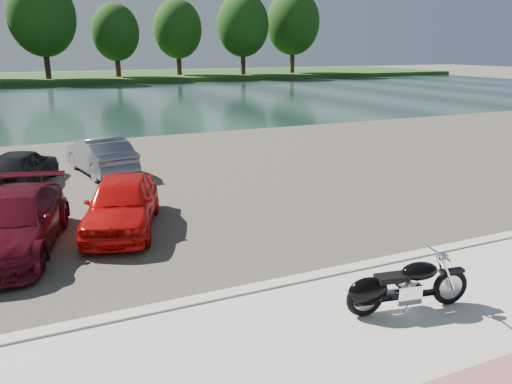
% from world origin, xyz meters
% --- Properties ---
extents(ground, '(200.00, 200.00, 0.00)m').
position_xyz_m(ground, '(0.00, 0.00, 0.00)').
color(ground, '#595447').
rests_on(ground, ground).
extents(promenade, '(60.00, 6.00, 0.10)m').
position_xyz_m(promenade, '(0.00, -1.00, 0.05)').
color(promenade, '#B5B2AB').
rests_on(promenade, ground).
extents(kerb, '(60.00, 0.30, 0.14)m').
position_xyz_m(kerb, '(0.00, 2.00, 0.07)').
color(kerb, '#B5B2AB').
rests_on(kerb, ground).
extents(parking_lot, '(60.00, 18.00, 0.04)m').
position_xyz_m(parking_lot, '(0.00, 11.00, 0.02)').
color(parking_lot, '#3C3830').
rests_on(parking_lot, ground).
extents(river, '(120.00, 40.00, 0.00)m').
position_xyz_m(river, '(0.00, 40.00, 0.00)').
color(river, '#1A2E2C').
rests_on(river, ground).
extents(far_bank, '(120.00, 24.00, 0.60)m').
position_xyz_m(far_bank, '(0.00, 72.00, 0.30)').
color(far_bank, '#1D4217').
rests_on(far_bank, ground).
extents(far_trees, '(70.25, 10.68, 12.52)m').
position_xyz_m(far_trees, '(4.36, 65.79, 7.49)').
color(far_trees, '#331F12').
rests_on(far_trees, far_bank).
extents(motorcycle, '(2.32, 0.81, 1.05)m').
position_xyz_m(motorcycle, '(-0.08, 0.22, 0.56)').
color(motorcycle, black).
rests_on(motorcycle, promenade).
extents(car_3, '(2.91, 4.96, 1.35)m').
position_xyz_m(car_3, '(-6.15, 6.10, 0.71)').
color(car_3, '#530B19').
rests_on(car_3, parking_lot).
extents(car_4, '(2.79, 4.36, 1.38)m').
position_xyz_m(car_4, '(-3.66, 6.52, 0.73)').
color(car_4, red).
rests_on(car_4, parking_lot).
extents(car_8, '(2.75, 3.98, 1.26)m').
position_xyz_m(car_8, '(-6.03, 12.21, 0.67)').
color(car_8, black).
rests_on(car_8, parking_lot).
extents(car_9, '(2.24, 4.32, 1.35)m').
position_xyz_m(car_9, '(-3.36, 12.89, 0.72)').
color(car_9, slate).
rests_on(car_9, parking_lot).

